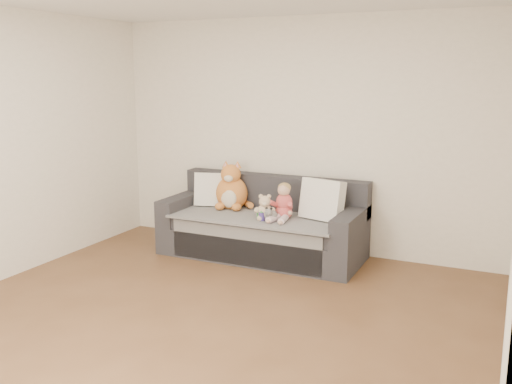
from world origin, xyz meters
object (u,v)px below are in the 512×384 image
Objects in this scene: teddy_bear at (265,209)px; sofa at (263,228)px; toddler at (283,204)px; plush_cat at (232,190)px; sippy_cup at (262,215)px.

sofa is at bearing 94.00° from teddy_bear.
plush_cat is at bearing 161.41° from toddler.
teddy_bear is at bearing -62.52° from sofa.
sippy_cup is at bearing -68.49° from sofa.
plush_cat is (-0.72, 0.22, 0.04)m from toddler.
sippy_cup is (-0.17, -0.16, -0.10)m from toddler.
plush_cat reaches higher than teddy_bear.
teddy_bear is 2.37× the size of sippy_cup.
teddy_bear is (0.56, -0.33, -0.10)m from plush_cat.
teddy_bear reaches higher than sippy_cup.
plush_cat is 2.04× the size of teddy_bear.
toddler is at bearing 11.58° from teddy_bear.
plush_cat is (-0.44, 0.09, 0.37)m from sofa.
sofa is 0.39m from sippy_cup.
sippy_cup is (-0.01, -0.05, -0.05)m from teddy_bear.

